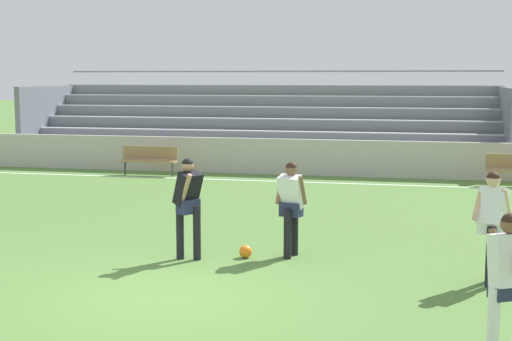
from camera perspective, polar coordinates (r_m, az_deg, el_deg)
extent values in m
plane|color=#517A38|center=(10.63, -7.20, -9.57)|extent=(160.00, 160.00, 0.00)
cube|color=white|center=(21.84, 3.39, -0.88)|extent=(44.00, 0.12, 0.01)
cube|color=#BCB7AD|center=(23.31, 4.03, 1.01)|extent=(48.00, 0.16, 1.13)
cube|color=#B2B2B7|center=(24.64, -0.57, 0.95)|extent=(16.72, 0.36, 0.08)
cube|color=slate|center=(24.47, -0.68, 0.45)|extent=(16.72, 0.04, 0.39)
cube|color=#B2B2B7|center=(25.27, -0.21, 1.98)|extent=(16.72, 0.36, 0.08)
cube|color=slate|center=(25.10, -0.32, 1.50)|extent=(16.72, 0.04, 0.39)
cube|color=#B2B2B7|center=(25.91, 0.13, 2.97)|extent=(16.72, 0.36, 0.08)
cube|color=slate|center=(25.73, 0.03, 2.51)|extent=(16.72, 0.04, 0.39)
cube|color=#B2B2B7|center=(26.56, 0.46, 3.91)|extent=(16.72, 0.36, 0.08)
cube|color=slate|center=(26.38, 0.37, 3.47)|extent=(16.72, 0.04, 0.39)
cube|color=#B2B2B7|center=(27.22, 0.77, 4.80)|extent=(16.72, 0.36, 0.08)
cube|color=slate|center=(27.03, 0.68, 4.38)|extent=(16.72, 0.04, 0.39)
cube|color=#B2B2B7|center=(27.88, 1.07, 5.65)|extent=(16.72, 0.36, 0.08)
cube|color=slate|center=(27.69, 0.99, 5.24)|extent=(16.72, 0.04, 0.39)
cube|color=#B2B2B7|center=(28.55, 1.36, 6.46)|extent=(16.72, 0.36, 0.08)
cube|color=slate|center=(28.36, 1.27, 6.07)|extent=(16.72, 0.04, 0.39)
cube|color=slate|center=(29.46, -15.47, 3.59)|extent=(0.20, 4.51, 2.71)
cube|color=slate|center=(26.09, 18.50, 3.06)|extent=(0.20, 4.51, 2.71)
cylinder|color=slate|center=(28.80, 1.46, 7.56)|extent=(16.72, 0.06, 0.06)
cylinder|color=#47474C|center=(22.01, 17.39, -0.55)|extent=(0.07, 0.07, 0.45)
cube|color=#99754C|center=(23.45, -8.19, 0.71)|extent=(1.80, 0.40, 0.06)
cube|color=#99754C|center=(23.59, -8.05, 1.36)|extent=(1.80, 0.05, 0.40)
cylinder|color=#47474C|center=(23.76, -9.94, 0.22)|extent=(0.07, 0.07, 0.45)
cylinder|color=#47474C|center=(23.21, -6.39, 0.11)|extent=(0.07, 0.07, 0.45)
cylinder|color=black|center=(12.89, 2.95, -4.63)|extent=(0.13, 0.13, 0.84)
cylinder|color=black|center=(12.62, 2.41, -4.87)|extent=(0.13, 0.13, 0.84)
cube|color=#232847|center=(12.68, 2.69, -2.97)|extent=(0.41, 0.31, 0.24)
cube|color=white|center=(12.63, 2.70, -1.63)|extent=(0.47, 0.46, 0.60)
cylinder|color=brown|center=(12.56, 3.57, -1.51)|extent=(0.15, 0.27, 0.51)
cylinder|color=brown|center=(12.69, 1.85, -1.41)|extent=(0.15, 0.27, 0.51)
sphere|color=brown|center=(12.57, 2.71, 0.10)|extent=(0.21, 0.21, 0.21)
sphere|color=black|center=(12.57, 2.71, 0.20)|extent=(0.20, 0.20, 0.20)
cylinder|color=black|center=(12.57, -4.52, -4.75)|extent=(0.13, 0.13, 0.92)
cylinder|color=black|center=(12.65, -5.81, -4.69)|extent=(0.13, 0.13, 0.92)
cube|color=#232847|center=(12.53, -5.19, -2.74)|extent=(0.38, 0.42, 0.24)
cube|color=black|center=(12.48, -5.21, -1.38)|extent=(0.53, 0.53, 0.60)
cylinder|color=#A87A5B|center=(12.28, -5.37, -1.34)|extent=(0.29, 0.23, 0.50)
cylinder|color=#A87A5B|center=(12.67, -5.05, -1.08)|extent=(0.29, 0.23, 0.50)
sphere|color=#A87A5B|center=(12.43, -5.23, 0.37)|extent=(0.21, 0.21, 0.21)
sphere|color=black|center=(12.42, -5.23, 0.47)|extent=(0.20, 0.20, 0.20)
cylinder|color=white|center=(8.50, 17.62, -11.21)|extent=(0.13, 0.13, 0.84)
cube|color=#232847|center=(8.49, 18.62, -8.45)|extent=(0.42, 0.36, 0.24)
cube|color=white|center=(8.42, 18.70, -6.48)|extent=(0.48, 0.44, 0.59)
cylinder|color=brown|center=(8.58, 17.87, -5.94)|extent=(0.21, 0.29, 0.50)
sphere|color=brown|center=(8.34, 18.80, -3.90)|extent=(0.21, 0.21, 0.21)
sphere|color=black|center=(8.34, 18.81, -3.76)|extent=(0.20, 0.20, 0.20)
cylinder|color=black|center=(11.45, 17.43, -6.31)|extent=(0.13, 0.13, 0.90)
cylinder|color=black|center=(11.73, 17.42, -5.99)|extent=(0.13, 0.13, 0.90)
cube|color=white|center=(11.50, 17.50, -4.08)|extent=(0.42, 0.36, 0.24)
cube|color=white|center=(11.45, 17.56, -2.60)|extent=(0.51, 0.51, 0.60)
cylinder|color=#D6A884|center=(11.42, 16.57, -2.40)|extent=(0.21, 0.31, 0.49)
cylinder|color=#D6A884|center=(11.47, 18.56, -2.43)|extent=(0.21, 0.31, 0.49)
sphere|color=#D6A884|center=(11.39, 17.63, -0.69)|extent=(0.21, 0.21, 0.21)
sphere|color=black|center=(11.39, 17.64, -0.59)|extent=(0.20, 0.20, 0.20)
sphere|color=orange|center=(12.74, -0.80, -6.19)|extent=(0.22, 0.22, 0.22)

